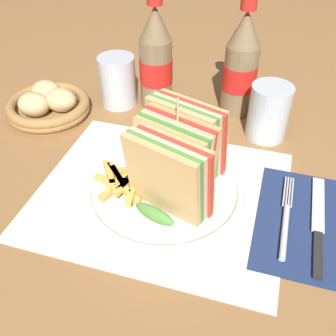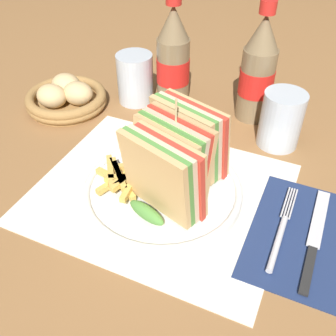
{
  "view_description": "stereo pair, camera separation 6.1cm",
  "coord_description": "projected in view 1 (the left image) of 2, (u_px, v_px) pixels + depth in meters",
  "views": [
    {
      "loc": [
        0.11,
        -0.44,
        0.44
      ],
      "look_at": [
        -0.03,
        0.01,
        0.04
      ],
      "focal_mm": 42.0,
      "sensor_mm": 36.0,
      "label": 1
    },
    {
      "loc": [
        0.17,
        -0.42,
        0.44
      ],
      "look_at": [
        -0.03,
        0.01,
        0.04
      ],
      "focal_mm": 42.0,
      "sensor_mm": 36.0,
      "label": 2
    }
  ],
  "objects": [
    {
      "name": "ground_plane",
      "position": [
        181.0,
        194.0,
        0.63
      ],
      "size": [
        4.0,
        4.0,
        0.0
      ],
      "primitive_type": "plane",
      "color": "olive"
    },
    {
      "name": "placemat",
      "position": [
        161.0,
        193.0,
        0.63
      ],
      "size": [
        0.39,
        0.32,
        0.0
      ],
      "color": "silver",
      "rests_on": "ground_plane"
    },
    {
      "name": "plate_main",
      "position": [
        164.0,
        190.0,
        0.62
      ],
      "size": [
        0.25,
        0.25,
        0.02
      ],
      "color": "white",
      "rests_on": "ground_plane"
    },
    {
      "name": "club_sandwich",
      "position": [
        177.0,
        157.0,
        0.58
      ],
      "size": [
        0.13,
        0.2,
        0.16
      ],
      "color": "tan",
      "rests_on": "plate_main"
    },
    {
      "name": "fries_pile",
      "position": [
        124.0,
        181.0,
        0.6
      ],
      "size": [
        0.1,
        0.09,
        0.02
      ],
      "color": "gold",
      "rests_on": "plate_main"
    },
    {
      "name": "ketchup_blob",
      "position": [
        139.0,
        165.0,
        0.64
      ],
      "size": [
        0.04,
        0.04,
        0.02
      ],
      "color": "maroon",
      "rests_on": "plate_main"
    },
    {
      "name": "napkin",
      "position": [
        301.0,
        221.0,
        0.58
      ],
      "size": [
        0.13,
        0.22,
        0.0
      ],
      "color": "navy",
      "rests_on": "ground_plane"
    },
    {
      "name": "fork",
      "position": [
        286.0,
        222.0,
        0.57
      ],
      "size": [
        0.02,
        0.17,
        0.01
      ],
      "rotation": [
        0.0,
        0.0,
        0.0
      ],
      "color": "silver",
      "rests_on": "napkin"
    },
    {
      "name": "knife",
      "position": [
        318.0,
        223.0,
        0.57
      ],
      "size": [
        0.02,
        0.2,
        0.0
      ],
      "rotation": [
        0.0,
        0.0,
        0.0
      ],
      "color": "black",
      "rests_on": "napkin"
    },
    {
      "name": "coke_bottle_near",
      "position": [
        156.0,
        61.0,
        0.77
      ],
      "size": [
        0.07,
        0.07,
        0.23
      ],
      "color": "#7A6647",
      "rests_on": "ground_plane"
    },
    {
      "name": "coke_bottle_far",
      "position": [
        241.0,
        67.0,
        0.75
      ],
      "size": [
        0.07,
        0.07,
        0.23
      ],
      "color": "#7A6647",
      "rests_on": "ground_plane"
    },
    {
      "name": "glass_near",
      "position": [
        268.0,
        115.0,
        0.72
      ],
      "size": [
        0.07,
        0.07,
        0.1
      ],
      "color": "silver",
      "rests_on": "ground_plane"
    },
    {
      "name": "glass_far",
      "position": [
        118.0,
        84.0,
        0.81
      ],
      "size": [
        0.07,
        0.07,
        0.1
      ],
      "color": "silver",
      "rests_on": "ground_plane"
    },
    {
      "name": "bread_basket",
      "position": [
        48.0,
        105.0,
        0.79
      ],
      "size": [
        0.17,
        0.17,
        0.06
      ],
      "color": "olive",
      "rests_on": "ground_plane"
    }
  ]
}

